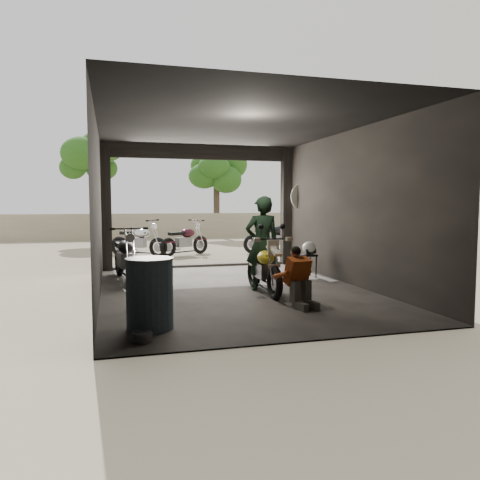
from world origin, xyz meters
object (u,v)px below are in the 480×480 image
left_bike (125,254)px  sign_post (304,211)px  stool (307,257)px  main_bike (264,265)px  oil_drum (150,295)px  rider (262,244)px  mechanic (301,279)px  outside_bike_c (275,235)px  helmet (309,248)px  outside_bike_a (138,238)px  outside_bike_b (185,238)px

left_bike → sign_post: size_ratio=0.79×
stool → sign_post: (0.69, 1.80, 1.03)m
main_bike → oil_drum: bearing=-138.4°
main_bike → rider: 0.46m
sign_post → mechanic: bearing=-124.4°
left_bike → outside_bike_c: size_ratio=0.97×
main_bike → rider: size_ratio=0.90×
main_bike → left_bike: size_ratio=0.94×
outside_bike_c → helmet: outside_bike_c is taller
mechanic → stool: bearing=54.5°
outside_bike_c → helmet: (-0.96, -4.99, 0.07)m
outside_bike_a → stool: (3.45, -5.33, -0.12)m
outside_bike_b → stool: bearing=169.5°
outside_bike_b → oil_drum: bearing=137.0°
stool → outside_bike_a: bearing=122.9°
outside_bike_c → mechanic: outside_bike_c is taller
mechanic → outside_bike_b: bearing=84.4°
left_bike → mechanic: left_bike is taller
left_bike → oil_drum: size_ratio=1.83×
mechanic → oil_drum: 2.55m
main_bike → mechanic: main_bike is taller
main_bike → outside_bike_a: 7.09m
outside_bike_b → mechanic: 8.10m
left_bike → mechanic: size_ratio=1.84×
outside_bike_c → helmet: bearing=177.2°
outside_bike_c → stool: size_ratio=3.36×
rider → helmet: (1.52, 1.20, -0.23)m
left_bike → rider: bearing=-46.2°
mechanic → helmet: (1.39, 2.80, 0.21)m
outside_bike_a → outside_bike_b: size_ratio=1.02×
rider → mechanic: rider is taller
stool → outside_bike_b: bearing=110.7°
outside_bike_b → helmet: outside_bike_b is taller
outside_bike_b → helmet: bearing=169.8°
outside_bike_b → outside_bike_c: (2.99, -0.28, 0.04)m
mechanic → stool: mechanic is taller
main_bike → stool: (1.53, 1.50, -0.08)m
rider → sign_post: (2.16, 3.03, 0.58)m
rider → sign_post: size_ratio=0.82×
outside_bike_a → outside_bike_b: (1.46, -0.09, -0.01)m
outside_bike_a → mechanic: (2.11, -8.17, -0.11)m
oil_drum → main_bike: bearing=41.3°
oil_drum → outside_bike_b: bearing=78.3°
stool → sign_post: 2.18m
outside_bike_b → left_bike: bearing=124.8°
outside_bike_a → rider: (1.98, -6.56, 0.33)m
main_bike → left_bike: 3.31m
outside_bike_b → helmet: 5.65m
main_bike → outside_bike_c: outside_bike_c is taller
outside_bike_a → helmet: (3.49, -5.36, 0.10)m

